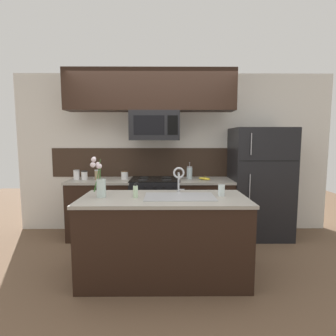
# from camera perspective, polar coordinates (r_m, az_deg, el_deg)

# --- Properties ---
(ground_plane) EXTENTS (10.00, 10.00, 0.00)m
(ground_plane) POSITION_cam_1_polar(r_m,az_deg,el_deg) (3.51, -3.40, -19.71)
(ground_plane) COLOR brown
(rear_partition) EXTENTS (5.20, 0.10, 2.60)m
(rear_partition) POSITION_cam_1_polar(r_m,az_deg,el_deg) (4.44, 1.23, 3.22)
(rear_partition) COLOR silver
(rear_partition) RESTS_ON ground
(splash_band) EXTENTS (3.46, 0.01, 0.48)m
(splash_band) POSITION_cam_1_polar(r_m,az_deg,el_deg) (4.39, -2.67, 1.22)
(splash_band) COLOR #332319
(splash_band) RESTS_ON rear_partition
(back_counter_left) EXTENTS (0.97, 0.65, 0.91)m
(back_counter_left) POSITION_cam_1_polar(r_m,az_deg,el_deg) (4.31, -14.29, -8.42)
(back_counter_left) COLOR black
(back_counter_left) RESTS_ON ground
(back_counter_right) EXTENTS (0.85, 0.65, 0.91)m
(back_counter_right) POSITION_cam_1_polar(r_m,az_deg,el_deg) (4.23, 8.04, -8.56)
(back_counter_right) COLOR black
(back_counter_right) RESTS_ON ground
(stove_range) EXTENTS (0.76, 0.64, 0.93)m
(stove_range) POSITION_cam_1_polar(r_m,az_deg,el_deg) (4.19, -2.79, -8.59)
(stove_range) COLOR black
(stove_range) RESTS_ON ground
(microwave) EXTENTS (0.74, 0.40, 0.44)m
(microwave) POSITION_cam_1_polar(r_m,az_deg,el_deg) (4.04, -2.90, 9.15)
(microwave) COLOR black
(upper_cabinet_band) EXTENTS (2.52, 0.34, 0.60)m
(upper_cabinet_band) POSITION_cam_1_polar(r_m,az_deg,el_deg) (4.07, -3.89, 16.47)
(upper_cabinet_band) COLOR black
(refrigerator) EXTENTS (0.89, 0.74, 1.71)m
(refrigerator) POSITION_cam_1_polar(r_m,az_deg,el_deg) (4.38, 19.23, -3.04)
(refrigerator) COLOR black
(refrigerator) RESTS_ON ground
(storage_jar_tall) EXTENTS (0.09, 0.09, 0.15)m
(storage_jar_tall) POSITION_cam_1_polar(r_m,az_deg,el_deg) (4.31, -19.29, -1.42)
(storage_jar_tall) COLOR silver
(storage_jar_tall) RESTS_ON back_counter_left
(storage_jar_medium) EXTENTS (0.09, 0.09, 0.14)m
(storage_jar_medium) POSITION_cam_1_polar(r_m,az_deg,el_deg) (4.26, -17.73, -1.52)
(storage_jar_medium) COLOR silver
(storage_jar_medium) RESTS_ON back_counter_left
(storage_jar_short) EXTENTS (0.08, 0.08, 0.16)m
(storage_jar_short) POSITION_cam_1_polar(r_m,az_deg,el_deg) (4.22, -15.14, -1.43)
(storage_jar_short) COLOR #997F5B
(storage_jar_short) RESTS_ON back_counter_left
(storage_jar_squat) EXTENTS (0.11, 0.11, 0.13)m
(storage_jar_squat) POSITION_cam_1_polar(r_m,az_deg,el_deg) (4.17, -9.42, -1.53)
(storage_jar_squat) COLOR silver
(storage_jar_squat) RESTS_ON back_counter_left
(banana_bunch) EXTENTS (0.19, 0.13, 0.07)m
(banana_bunch) POSITION_cam_1_polar(r_m,az_deg,el_deg) (4.08, 8.00, -2.31)
(banana_bunch) COLOR yellow
(banana_bunch) RESTS_ON back_counter_right
(french_press) EXTENTS (0.09, 0.09, 0.27)m
(french_press) POSITION_cam_1_polar(r_m,az_deg,el_deg) (4.16, 4.70, -1.03)
(french_press) COLOR silver
(french_press) RESTS_ON back_counter_right
(island_counter) EXTENTS (1.81, 0.80, 0.91)m
(island_counter) POSITION_cam_1_polar(r_m,az_deg,el_deg) (3.00, -0.89, -14.82)
(island_counter) COLOR black
(island_counter) RESTS_ON ground
(kitchen_sink) EXTENTS (0.76, 0.42, 0.16)m
(kitchen_sink) POSITION_cam_1_polar(r_m,az_deg,el_deg) (2.89, 2.54, -7.64)
(kitchen_sink) COLOR #ADAFB5
(kitchen_sink) RESTS_ON island_counter
(sink_faucet) EXTENTS (0.14, 0.14, 0.31)m
(sink_faucet) POSITION_cam_1_polar(r_m,az_deg,el_deg) (3.04, 2.37, -1.81)
(sink_faucet) COLOR #B7BABF
(sink_faucet) RESTS_ON island_counter
(dish_soap_bottle) EXTENTS (0.06, 0.05, 0.16)m
(dish_soap_bottle) POSITION_cam_1_polar(r_m,az_deg,el_deg) (2.84, -7.08, -5.06)
(dish_soap_bottle) COLOR beige
(dish_soap_bottle) RESTS_ON island_counter
(drinking_glass) EXTENTS (0.07, 0.07, 0.13)m
(drinking_glass) POSITION_cam_1_polar(r_m,az_deg,el_deg) (2.97, 11.56, -4.74)
(drinking_glass) COLOR silver
(drinking_glass) RESTS_ON island_counter
(flower_vase) EXTENTS (0.15, 0.12, 0.44)m
(flower_vase) POSITION_cam_1_polar(r_m,az_deg,el_deg) (2.93, -14.58, -3.30)
(flower_vase) COLOR silver
(flower_vase) RESTS_ON island_counter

